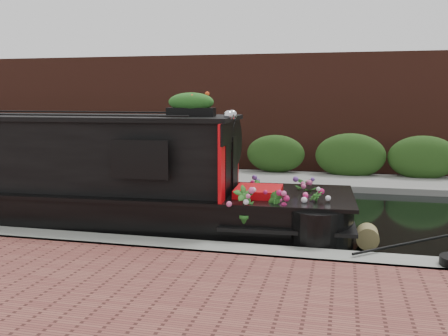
# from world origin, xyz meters

# --- Properties ---
(ground) EXTENTS (80.00, 80.00, 0.00)m
(ground) POSITION_xyz_m (0.00, 0.00, 0.00)
(ground) COLOR black
(ground) RESTS_ON ground
(near_bank_coping) EXTENTS (40.00, 0.60, 0.50)m
(near_bank_coping) POSITION_xyz_m (0.00, -3.30, 0.00)
(near_bank_coping) COLOR gray
(near_bank_coping) RESTS_ON ground
(far_bank_path) EXTENTS (40.00, 2.40, 0.34)m
(far_bank_path) POSITION_xyz_m (0.00, 4.20, 0.00)
(far_bank_path) COLOR gray
(far_bank_path) RESTS_ON ground
(far_hedge) EXTENTS (40.00, 1.10, 2.80)m
(far_hedge) POSITION_xyz_m (0.00, 5.10, 0.00)
(far_hedge) COLOR #234316
(far_hedge) RESTS_ON ground
(far_brick_wall) EXTENTS (40.00, 1.00, 8.00)m
(far_brick_wall) POSITION_xyz_m (0.00, 7.20, 0.00)
(far_brick_wall) COLOR #50251B
(far_brick_wall) RESTS_ON ground
(narrowboat) EXTENTS (12.21, 2.71, 2.86)m
(narrowboat) POSITION_xyz_m (-1.90, -1.93, 0.85)
(narrowboat) COLOR black
(narrowboat) RESTS_ON ground
(rope_fender) EXTENTS (0.38, 0.43, 0.38)m
(rope_fender) POSITION_xyz_m (4.69, -1.93, 0.19)
(rope_fender) COLOR olive
(rope_fender) RESTS_ON ground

